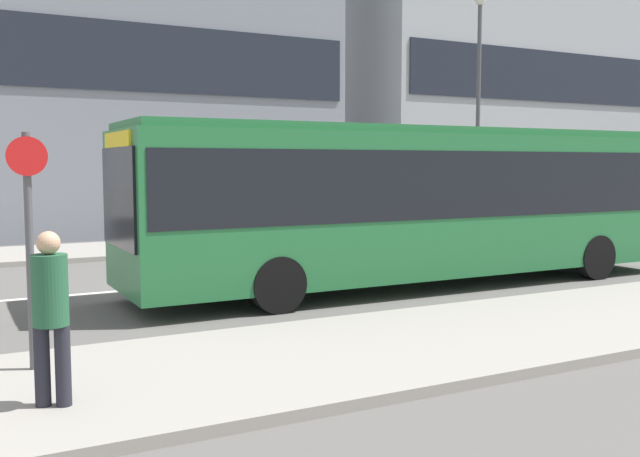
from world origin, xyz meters
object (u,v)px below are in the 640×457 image
Objects in this scene: city_bus at (421,195)px; parked_car_0 at (573,219)px; pedestrian_near_stop at (51,307)px; street_lamp at (478,92)px; bus_stop_sign at (29,232)px.

parked_car_0 is (10.17, 5.35, -1.23)m from city_bus.
street_lamp reaches higher than pedestrian_near_stop.
parked_car_0 is at bearing -33.32° from street_lamp.
parked_car_0 is 2.49× the size of pedestrian_near_stop.
pedestrian_near_stop is at bearing -88.81° from bus_stop_sign.
bus_stop_sign is (-17.91, -8.59, 1.10)m from parked_car_0.
pedestrian_near_stop is at bearing -142.23° from street_lamp.
street_lamp is at bearing -115.85° from pedestrian_near_stop.
city_bus reaches higher than parked_car_0.
street_lamp is at bearing 34.25° from bus_stop_sign.
city_bus is at bearing -136.38° from street_lamp.
street_lamp reaches higher than bus_stop_sign.
city_bus is 8.39m from bus_stop_sign.
parked_car_0 is at bearing 31.41° from city_bus.
street_lamp reaches higher than parked_car_0.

